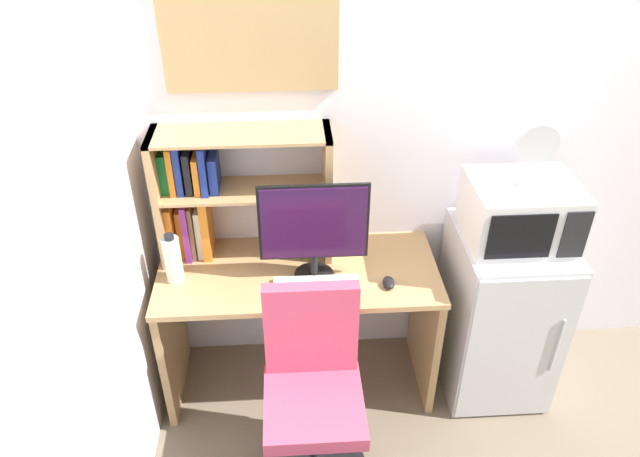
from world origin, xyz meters
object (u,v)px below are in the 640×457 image
(desk_chair, at_px, (313,401))
(computer_mouse, at_px, (389,283))
(keyboard, at_px, (317,286))
(mini_fridge, at_px, (499,312))
(hutch_bookshelf, at_px, (216,193))
(desk_fan, at_px, (536,150))
(water_bottle, at_px, (173,259))
(wall_corkboard, at_px, (250,34))
(microwave, at_px, (521,212))
(monitor, at_px, (314,228))

(desk_chair, bearing_deg, computer_mouse, 44.75)
(keyboard, bearing_deg, mini_fridge, 6.62)
(hutch_bookshelf, distance_m, mini_fridge, 1.50)
(desk_fan, bearing_deg, keyboard, -173.58)
(mini_fridge, distance_m, desk_fan, 0.90)
(hutch_bookshelf, relative_size, desk_chair, 0.83)
(water_bottle, relative_size, desk_fan, 0.87)
(desk_chair, bearing_deg, wall_corkboard, 105.35)
(hutch_bookshelf, height_order, desk_chair, hutch_bookshelf)
(hutch_bookshelf, bearing_deg, desk_chair, -58.76)
(water_bottle, xyz_separation_m, microwave, (1.55, 0.01, 0.18))
(monitor, height_order, wall_corkboard, wall_corkboard)
(computer_mouse, bearing_deg, water_bottle, 173.72)
(water_bottle, relative_size, microwave, 0.53)
(microwave, bearing_deg, computer_mouse, -168.88)
(mini_fridge, bearing_deg, microwave, 89.84)
(mini_fridge, xyz_separation_m, wall_corkboard, (-1.16, 0.29, 1.31))
(desk_chair, bearing_deg, water_bottle, 142.34)
(computer_mouse, bearing_deg, desk_chair, -135.25)
(keyboard, xyz_separation_m, computer_mouse, (0.32, -0.01, 0.01))
(water_bottle, bearing_deg, wall_corkboard, 37.76)
(hutch_bookshelf, relative_size, desk_fan, 2.79)
(hutch_bookshelf, height_order, water_bottle, hutch_bookshelf)
(desk_fan, bearing_deg, wall_corkboard, 165.68)
(monitor, xyz_separation_m, keyboard, (0.01, -0.08, -0.26))
(water_bottle, height_order, desk_chair, water_bottle)
(monitor, distance_m, mini_fridge, 1.08)
(water_bottle, height_order, desk_fan, desk_fan)
(keyboard, bearing_deg, microwave, 6.80)
(hutch_bookshelf, xyz_separation_m, desk_chair, (0.40, -0.66, -0.65))
(water_bottle, bearing_deg, monitor, -1.71)
(computer_mouse, distance_m, desk_chair, 0.61)
(keyboard, distance_m, mini_fridge, 0.97)
(computer_mouse, height_order, wall_corkboard, wall_corkboard)
(monitor, relative_size, water_bottle, 1.96)
(computer_mouse, xyz_separation_m, wall_corkboard, (-0.57, 0.41, 1.00))
(computer_mouse, xyz_separation_m, water_bottle, (-0.96, 0.11, 0.10))
(water_bottle, bearing_deg, keyboard, -8.80)
(hutch_bookshelf, relative_size, wall_corkboard, 1.08)
(mini_fridge, bearing_deg, computer_mouse, -169.16)
(mini_fridge, bearing_deg, desk_fan, -38.30)
(keyboard, relative_size, computer_mouse, 4.43)
(hutch_bookshelf, bearing_deg, mini_fridge, -8.22)
(computer_mouse, relative_size, wall_corkboard, 0.12)
(hutch_bookshelf, distance_m, keyboard, 0.62)
(computer_mouse, relative_size, microwave, 0.19)
(microwave, bearing_deg, hutch_bookshelf, 171.90)
(keyboard, relative_size, mini_fridge, 0.43)
(hutch_bookshelf, height_order, computer_mouse, hutch_bookshelf)
(hutch_bookshelf, relative_size, microwave, 1.70)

